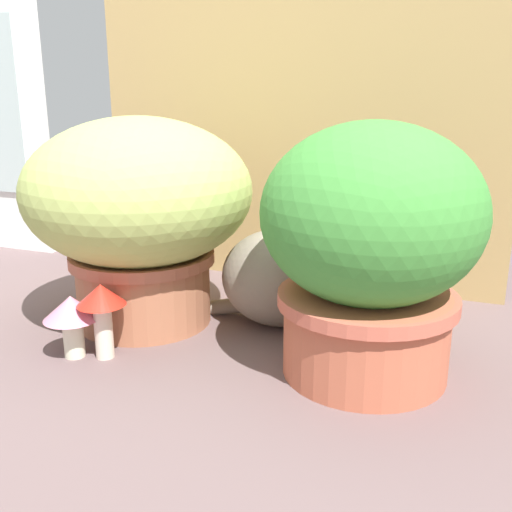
{
  "coord_description": "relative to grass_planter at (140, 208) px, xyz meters",
  "views": [
    {
      "loc": [
        0.61,
        -0.99,
        0.5
      ],
      "look_at": [
        0.19,
        0.07,
        0.18
      ],
      "focal_mm": 40.59,
      "sensor_mm": 36.0,
      "label": 1
    }
  ],
  "objects": [
    {
      "name": "mushroom_ornament_pink",
      "position": [
        -0.03,
        -0.21,
        -0.17
      ],
      "size": [
        0.11,
        0.11,
        0.13
      ],
      "color": "#E9E6C5",
      "rests_on": "ground"
    },
    {
      "name": "grass_planter",
      "position": [
        0.0,
        0.0,
        0.0
      ],
      "size": [
        0.49,
        0.49,
        0.46
      ],
      "color": "#AF6A4A",
      "rests_on": "ground"
    },
    {
      "name": "cardboard_backdrop",
      "position": [
        0.21,
        0.42,
        0.23
      ],
      "size": [
        1.11,
        0.03,
        0.97
      ],
      "primitive_type": "cube",
      "color": "tan",
      "rests_on": "ground"
    },
    {
      "name": "cat",
      "position": [
        0.31,
        0.09,
        -0.14
      ],
      "size": [
        0.39,
        0.21,
        0.32
      ],
      "color": "gray",
      "rests_on": "ground"
    },
    {
      "name": "ground_plane",
      "position": [
        0.08,
        -0.07,
        -0.26
      ],
      "size": [
        6.0,
        6.0,
        0.0
      ],
      "primitive_type": "plane",
      "color": "#655151"
    },
    {
      "name": "mushroom_ornament_red",
      "position": [
        0.03,
        -0.19,
        -0.15
      ],
      "size": [
        0.09,
        0.09,
        0.15
      ],
      "color": "beige",
      "rests_on": "ground"
    },
    {
      "name": "leafy_planter",
      "position": [
        0.51,
        -0.07,
        -0.01
      ],
      "size": [
        0.39,
        0.39,
        0.46
      ],
      "color": "#BD5F44",
      "rests_on": "ground"
    }
  ]
}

